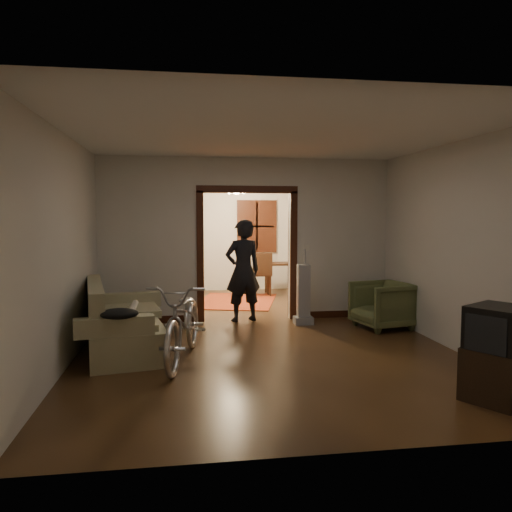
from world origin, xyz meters
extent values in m
cube|color=#321E0F|center=(0.00, 0.00, 0.00)|extent=(5.00, 8.50, 0.01)
cube|color=white|center=(0.00, 0.00, 2.80)|extent=(5.00, 8.50, 0.01)
cube|color=beige|center=(0.00, 4.25, 1.40)|extent=(5.00, 0.02, 2.80)
cube|color=beige|center=(-2.50, 0.00, 1.40)|extent=(0.02, 8.50, 2.80)
cube|color=beige|center=(2.50, 0.00, 1.40)|extent=(0.02, 8.50, 2.80)
cube|color=beige|center=(0.00, 0.75, 1.40)|extent=(5.00, 0.14, 2.80)
cube|color=black|center=(0.00, 0.75, 1.10)|extent=(1.74, 0.20, 2.32)
cube|color=black|center=(0.70, 4.21, 1.55)|extent=(0.98, 0.06, 1.28)
sphere|color=#FFE0A5|center=(0.00, 2.50, 2.35)|extent=(0.24, 0.24, 0.24)
cube|color=silver|center=(1.05, 0.68, 1.25)|extent=(0.08, 0.01, 0.12)
cube|color=#787750|center=(-1.91, -1.00, 0.46)|extent=(1.26, 2.14, 0.93)
cylinder|color=beige|center=(-1.81, -0.70, 0.53)|extent=(0.09, 0.73, 0.09)
ellipsoid|color=black|center=(-1.86, -1.91, 0.68)|extent=(0.45, 0.34, 0.13)
imported|color=silver|center=(-1.10, -1.62, 0.51)|extent=(1.03, 2.02, 1.01)
imported|color=#525C33|center=(2.07, -0.26, 0.38)|extent=(0.98, 0.96, 0.76)
cube|color=black|center=(1.92, -3.42, 0.26)|extent=(0.76, 0.75, 0.52)
cube|color=black|center=(1.92, -3.42, 0.71)|extent=(0.72, 0.70, 0.47)
cube|color=gray|center=(0.88, 0.24, 0.50)|extent=(0.37, 0.33, 1.01)
imported|color=black|center=(-0.08, 0.64, 0.87)|extent=(0.73, 0.57, 1.75)
cube|color=maroon|center=(0.01, 2.58, 0.01)|extent=(2.03, 2.38, 0.02)
cube|color=#23331F|center=(-1.42, 4.05, 0.93)|extent=(1.00, 0.65, 1.86)
sphere|color=#1E5972|center=(-1.42, 4.05, 1.94)|extent=(0.29, 0.29, 0.29)
cube|color=black|center=(1.27, 3.50, 0.35)|extent=(1.03, 0.67, 0.71)
cube|color=black|center=(0.65, 3.24, 0.49)|extent=(0.55, 0.55, 0.98)
camera|label=1|loc=(-1.13, -7.80, 1.82)|focal=35.00mm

